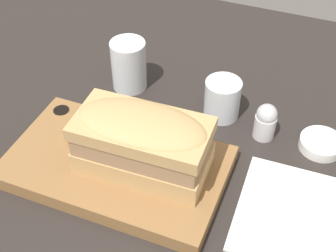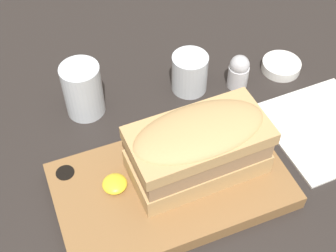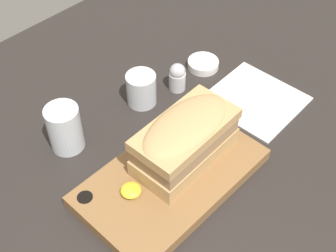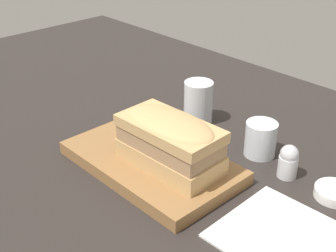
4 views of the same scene
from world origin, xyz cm
name	(u,v)px [view 2 (image 2 of 4)]	position (x,y,z in cm)	size (l,w,h in cm)	color
dining_table	(211,177)	(0.00, 0.00, 1.00)	(199.88, 112.92, 2.00)	#282321
serving_board	(171,186)	(-6.75, -0.62, 3.22)	(32.28, 19.01, 2.49)	olive
sandwich	(199,147)	(-2.49, -0.26, 9.63)	(19.04, 10.12, 9.67)	tan
mustard_dollop	(115,184)	(-14.27, 1.31, 5.12)	(3.48, 3.48, 1.39)	yellow
water_glass	(83,93)	(-13.79, 19.20, 6.00)	(6.26, 6.26, 9.20)	silver
wine_glass	(190,74)	(4.08, 17.71, 5.08)	(6.06, 6.06, 6.82)	silver
napkin	(324,128)	(20.34, 1.04, 2.20)	(17.26, 18.01, 0.40)	white
salt_shaker	(239,72)	(12.03, 15.21, 5.15)	(3.50, 3.50, 6.33)	silver
condiment_dish	(281,66)	(21.13, 15.81, 2.87)	(6.85, 6.85, 1.73)	white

